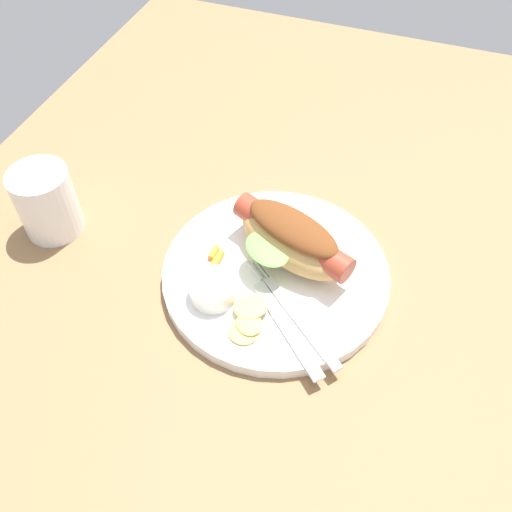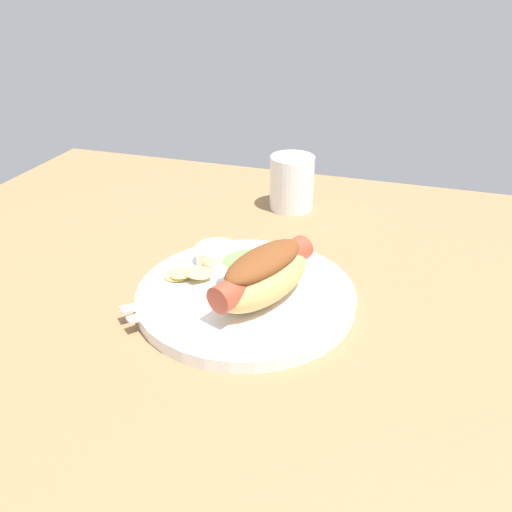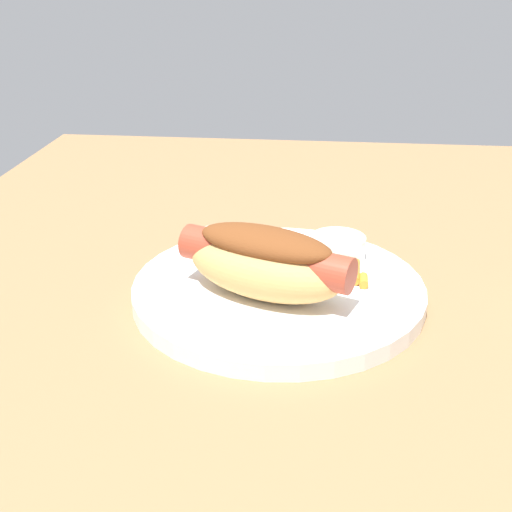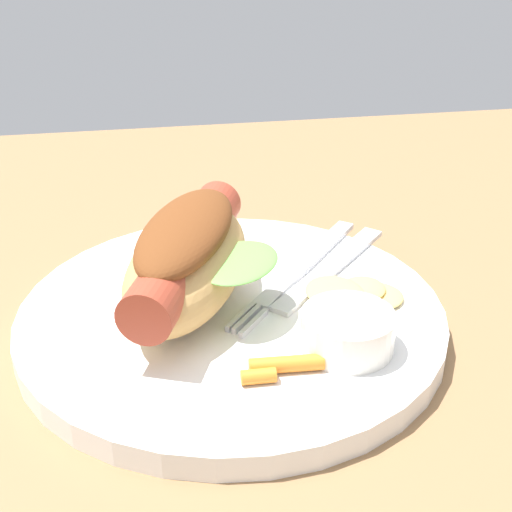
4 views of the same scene
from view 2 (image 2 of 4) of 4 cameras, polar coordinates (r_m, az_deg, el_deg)
ground_plane at (r=67.87cm, az=1.61°, el=-4.86°), size 120.00×90.00×1.80cm
plate at (r=65.79cm, az=-1.09°, el=-4.28°), size 27.11×27.11×1.60cm
hot_dog at (r=62.09cm, az=0.84°, el=-1.95°), size 12.38×16.10×6.38cm
sauce_ramekin at (r=71.00cm, az=-4.32°, el=0.17°), size 5.46×5.46×2.32cm
fork at (r=63.85cm, az=-6.80°, el=-4.58°), size 11.74×14.12×0.40cm
knife at (r=64.80cm, az=-8.52°, el=-4.18°), size 10.47×11.09×0.36cm
chips_pile at (r=68.06cm, az=-7.46°, el=-1.89°), size 7.77×5.31×1.44cm
carrot_garnish at (r=71.50cm, az=-0.49°, el=-0.16°), size 4.79×1.76×0.94cm
drinking_cup at (r=90.13cm, az=3.89°, el=7.91°), size 7.42×7.42×9.12cm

